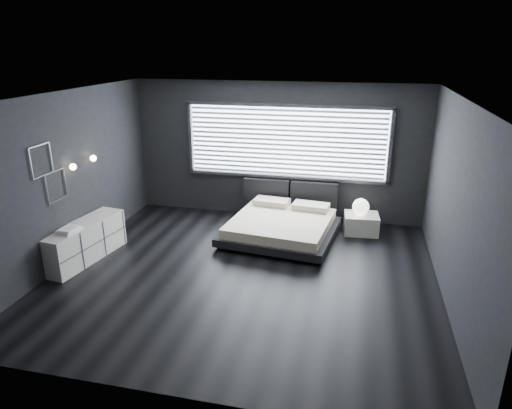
# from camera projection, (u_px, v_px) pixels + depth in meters

# --- Properties ---
(room) EXTENTS (6.04, 6.00, 2.80)m
(room) POSITION_uv_depth(u_px,v_px,m) (243.00, 192.00, 6.84)
(room) COLOR black
(room) RESTS_ON ground
(window) EXTENTS (4.14, 0.09, 1.52)m
(window) POSITION_uv_depth(u_px,v_px,m) (286.00, 142.00, 9.20)
(window) COLOR white
(window) RESTS_ON ground
(headboard) EXTENTS (1.96, 0.16, 0.52)m
(headboard) POSITION_uv_depth(u_px,v_px,m) (290.00, 192.00, 9.48)
(headboard) COLOR black
(headboard) RESTS_ON ground
(sconce_near) EXTENTS (0.18, 0.11, 0.11)m
(sconce_near) POSITION_uv_depth(u_px,v_px,m) (73.00, 167.00, 7.42)
(sconce_near) COLOR silver
(sconce_near) RESTS_ON ground
(sconce_far) EXTENTS (0.18, 0.11, 0.11)m
(sconce_far) POSITION_uv_depth(u_px,v_px,m) (93.00, 158.00, 7.98)
(sconce_far) COLOR silver
(sconce_far) RESTS_ON ground
(wall_art_upper) EXTENTS (0.01, 0.48, 0.48)m
(wall_art_upper) POSITION_uv_depth(u_px,v_px,m) (41.00, 160.00, 6.81)
(wall_art_upper) COLOR #47474C
(wall_art_upper) RESTS_ON ground
(wall_art_lower) EXTENTS (0.01, 0.48, 0.48)m
(wall_art_lower) POSITION_uv_depth(u_px,v_px,m) (56.00, 186.00, 7.20)
(wall_art_lower) COLOR #47474C
(wall_art_lower) RESTS_ON ground
(bed) EXTENTS (2.19, 2.11, 0.51)m
(bed) POSITION_uv_depth(u_px,v_px,m) (281.00, 226.00, 8.62)
(bed) COLOR black
(bed) RESTS_ON ground
(nightstand) EXTENTS (0.69, 0.59, 0.38)m
(nightstand) POSITION_uv_depth(u_px,v_px,m) (361.00, 224.00, 8.87)
(nightstand) COLOR silver
(nightstand) RESTS_ON ground
(orb_lamp) EXTENTS (0.32, 0.32, 0.32)m
(orb_lamp) POSITION_uv_depth(u_px,v_px,m) (361.00, 207.00, 8.76)
(orb_lamp) COLOR white
(orb_lamp) RESTS_ON nightstand
(dresser) EXTENTS (0.69, 1.69, 0.65)m
(dresser) POSITION_uv_depth(u_px,v_px,m) (85.00, 242.00, 7.73)
(dresser) COLOR silver
(dresser) RESTS_ON ground
(book_stack) EXTENTS (0.32, 0.39, 0.07)m
(book_stack) POSITION_uv_depth(u_px,v_px,m) (69.00, 230.00, 7.29)
(book_stack) COLOR white
(book_stack) RESTS_ON dresser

